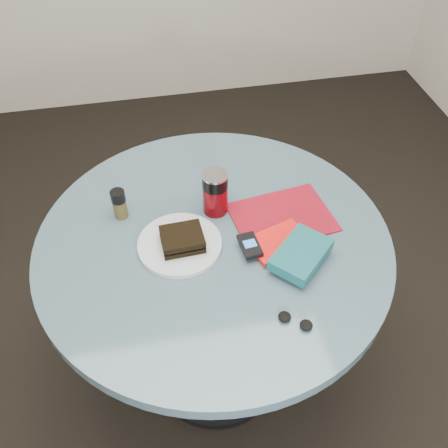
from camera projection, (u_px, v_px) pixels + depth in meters
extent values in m
plane|color=black|center=(216.00, 368.00, 1.94)|extent=(4.00, 4.00, 0.00)
cylinder|color=black|center=(216.00, 366.00, 1.93)|extent=(0.48, 0.48, 0.03)
cylinder|color=black|center=(215.00, 314.00, 1.67)|extent=(0.11, 0.11, 0.68)
cylinder|color=#3D5765|center=(214.00, 243.00, 1.41)|extent=(1.00, 1.00, 0.04)
cylinder|color=silver|center=(180.00, 244.00, 1.37)|extent=(0.28, 0.28, 0.01)
cube|color=black|center=(183.00, 242.00, 1.36)|extent=(0.12, 0.10, 0.02)
cube|color=#301E12|center=(182.00, 239.00, 1.35)|extent=(0.10, 0.09, 0.01)
cube|color=black|center=(182.00, 236.00, 1.34)|extent=(0.12, 0.10, 0.02)
cylinder|color=#62040B|center=(215.00, 199.00, 1.44)|extent=(0.09, 0.09, 0.09)
cylinder|color=black|center=(215.00, 181.00, 1.40)|extent=(0.10, 0.10, 0.04)
cylinder|color=white|center=(215.00, 175.00, 1.38)|extent=(0.10, 0.10, 0.01)
cylinder|color=#473C1E|center=(120.00, 208.00, 1.44)|extent=(0.04, 0.04, 0.06)
cylinder|color=black|center=(118.00, 196.00, 1.41)|extent=(0.04, 0.04, 0.03)
cube|color=maroon|center=(282.00, 217.00, 1.45)|extent=(0.31, 0.25, 0.01)
cube|color=red|center=(279.00, 242.00, 1.37)|extent=(0.19, 0.15, 0.01)
cube|color=#124E56|center=(301.00, 254.00, 1.31)|extent=(0.20, 0.20, 0.03)
cube|color=black|center=(250.00, 245.00, 1.35)|extent=(0.06, 0.09, 0.01)
cube|color=blue|center=(250.00, 244.00, 1.34)|extent=(0.04, 0.03, 0.00)
ellipsoid|color=black|center=(285.00, 317.00, 1.21)|extent=(0.04, 0.04, 0.02)
ellipsoid|color=black|center=(306.00, 325.00, 1.19)|extent=(0.04, 0.04, 0.02)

